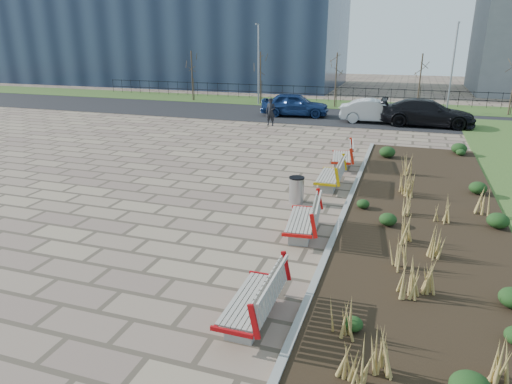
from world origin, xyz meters
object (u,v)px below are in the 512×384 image
(pedestrian, at_px, (271,112))
(car_blue, at_px, (295,105))
(litter_bin, at_px, (297,190))
(car_black, at_px, (427,113))
(lamp_east, at_px, (452,69))
(car_silver, at_px, (375,111))
(bench_a, at_px, (251,297))
(bench_c, at_px, (329,174))
(bench_d, at_px, (341,155))
(lamp_west, at_px, (258,65))
(bench_b, at_px, (302,218))

(pedestrian, height_order, car_blue, pedestrian)
(litter_bin, height_order, car_blue, car_blue)
(car_black, xyz_separation_m, lamp_east, (1.46, 5.54, 2.23))
(pedestrian, bearing_deg, car_silver, 26.26)
(bench_a, height_order, car_silver, car_silver)
(bench_a, relative_size, litter_bin, 2.49)
(pedestrian, distance_m, car_silver, 6.64)
(pedestrian, bearing_deg, bench_a, -74.16)
(pedestrian, bearing_deg, bench_c, -63.16)
(bench_d, xyz_separation_m, litter_bin, (-0.75, -4.80, -0.08))
(bench_c, relative_size, lamp_west, 0.35)
(litter_bin, height_order, pedestrian, pedestrian)
(bench_a, height_order, litter_bin, bench_a)
(litter_bin, xyz_separation_m, pedestrian, (-4.75, 12.80, 0.41))
(car_blue, distance_m, car_silver, 5.43)
(litter_bin, bearing_deg, lamp_west, 111.39)
(bench_a, distance_m, pedestrian, 20.26)
(bench_b, bearing_deg, car_blue, 97.70)
(pedestrian, xyz_separation_m, lamp_west, (-3.50, 8.27, 2.21))
(litter_bin, distance_m, car_silver, 15.78)
(bench_c, xyz_separation_m, bench_d, (0.00, 2.91, 0.00))
(car_blue, xyz_separation_m, lamp_east, (9.90, 4.53, 2.24))
(lamp_west, bearing_deg, car_silver, -29.44)
(bench_b, height_order, lamp_west, lamp_west)
(car_silver, xyz_separation_m, car_black, (3.08, -0.20, 0.08))
(bench_d, relative_size, litter_bin, 2.49)
(litter_bin, height_order, car_silver, car_silver)
(pedestrian, bearing_deg, bench_b, -70.13)
(bench_d, bearing_deg, bench_a, -97.60)
(litter_bin, distance_m, lamp_east, 22.00)
(bench_a, distance_m, bench_d, 11.51)
(bench_a, xyz_separation_m, pedestrian, (-5.50, 19.50, 0.33))
(litter_bin, bearing_deg, car_black, 74.57)
(bench_d, distance_m, lamp_west, 18.76)
(lamp_west, bearing_deg, car_black, -23.84)
(lamp_east, bearing_deg, car_silver, -130.36)
(litter_bin, height_order, car_black, car_black)
(car_blue, relative_size, lamp_east, 0.76)
(bench_d, relative_size, lamp_west, 0.35)
(car_silver, xyz_separation_m, lamp_east, (4.54, 5.34, 2.31))
(bench_b, bearing_deg, lamp_west, 104.16)
(bench_a, xyz_separation_m, bench_b, (0.00, 4.21, 0.00))
(bench_c, distance_m, pedestrian, 12.22)
(bench_d, height_order, car_blue, car_blue)
(litter_bin, distance_m, car_black, 16.11)
(bench_d, bearing_deg, bench_c, -97.60)
(bench_c, bearing_deg, car_blue, 107.14)
(pedestrian, bearing_deg, lamp_west, 113.05)
(car_silver, distance_m, car_black, 3.09)
(bench_c, relative_size, lamp_east, 0.35)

